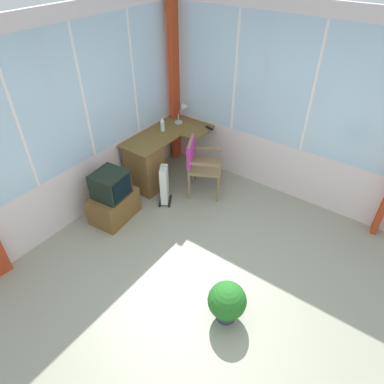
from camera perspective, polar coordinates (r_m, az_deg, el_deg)
The scene contains 12 objects.
ground at distance 4.11m, azimuth 3.21°, elevation -16.64°, with size 5.46×5.50×0.06m, color gray.
north_window_panel at distance 4.52m, azimuth -21.42°, elevation 9.23°, with size 4.46×0.07×2.68m.
east_window_panel at distance 4.91m, azimuth 18.78°, elevation 12.06°, with size 0.07×4.50×2.68m.
curtain_corner at distance 5.75m, azimuth -2.88°, elevation 17.15°, with size 0.22×0.07×2.58m, color #B43A1A.
desk at distance 5.34m, azimuth -7.43°, elevation 4.71°, with size 1.37×0.82×0.78m.
desk_lamp at distance 5.65m, azimuth -1.37°, elevation 13.39°, with size 0.23×0.20×0.32m.
tv_remote at distance 5.52m, azimuth 2.90°, elevation 10.56°, with size 0.04×0.15×0.02m, color black.
spray_bottle at distance 5.43m, azimuth -4.94°, elevation 11.08°, with size 0.06×0.06×0.22m.
wooden_armchair at distance 5.11m, azimuth 0.95°, elevation 5.40°, with size 0.65×0.65×0.89m.
tv_on_stand at distance 4.87m, azimuth -13.01°, elevation -1.09°, with size 0.68×0.51×0.75m.
space_heater at distance 5.06m, azimuth -4.58°, elevation 1.31°, with size 0.33×0.29×0.62m.
potted_plant at distance 3.71m, azimuth 5.82°, elevation -17.64°, with size 0.40×0.40×0.49m.
Camera 1 is at (-2.06, -1.22, 3.31)m, focal length 32.14 mm.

